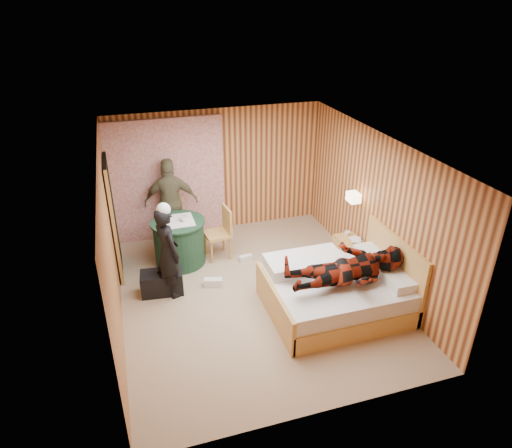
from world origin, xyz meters
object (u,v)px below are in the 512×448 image
object	(u,v)px
nightstand	(349,252)
wall_lamp	(354,197)
round_table	(179,242)
man_at_table	(171,202)
chair_near	(222,229)
duffel_bag	(162,283)
woman_standing	(168,252)
man_on_bed	(349,261)
bed	(337,290)
chair_far	(173,218)

from	to	relation	value
nightstand	wall_lamp	bearing A→B (deg)	66.96
round_table	man_at_table	size ratio (longest dim) A/B	0.56
chair_near	duffel_bag	xyz separation A→B (m)	(-1.21, -0.86, -0.38)
chair_near	duffel_bag	world-z (taller)	chair_near
round_table	woman_standing	world-z (taller)	woman_standing
round_table	man_on_bed	size ratio (longest dim) A/B	0.54
man_at_table	chair_near	bearing A→B (deg)	142.56
nightstand	duffel_bag	distance (m)	3.31
nightstand	woman_standing	distance (m)	3.21
wall_lamp	round_table	world-z (taller)	wall_lamp
bed	round_table	size ratio (longest dim) A/B	2.15
bed	nightstand	world-z (taller)	bed
bed	man_at_table	xyz separation A→B (m)	(-2.12, 2.87, 0.54)
round_table	chair_far	distance (m)	0.76
bed	nightstand	size ratio (longest dim) A/B	3.72
chair_far	woman_standing	distance (m)	1.71
wall_lamp	duffel_bag	distance (m)	3.53
round_table	man_on_bed	world-z (taller)	man_on_bed
wall_lamp	man_on_bed	world-z (taller)	man_on_bed
wall_lamp	bed	xyz separation A→B (m)	(-0.80, -1.17, -0.98)
man_at_table	man_on_bed	bearing A→B (deg)	133.00
wall_lamp	nightstand	bearing A→B (deg)	-113.04
chair_near	man_on_bed	bearing A→B (deg)	24.69
bed	woman_standing	size ratio (longest dim) A/B	1.34
wall_lamp	duffel_bag	xyz separation A→B (m)	(-3.35, 0.04, -1.11)
chair_near	duffel_bag	distance (m)	1.53
wall_lamp	round_table	bearing A→B (deg)	162.86
man_at_table	wall_lamp	bearing A→B (deg)	158.04
chair_far	chair_near	xyz separation A→B (m)	(0.78, -0.75, 0.03)
duffel_bag	man_on_bed	world-z (taller)	man_on_bed
chair_near	woman_standing	size ratio (longest dim) A/B	0.63
chair_far	duffel_bag	world-z (taller)	chair_far
bed	round_table	bearing A→B (deg)	135.67
bed	wall_lamp	bearing A→B (deg)	55.54
chair_near	woman_standing	bearing A→B (deg)	-55.73
chair_far	duffel_bag	distance (m)	1.70
round_table	man_on_bed	distance (m)	3.19
round_table	woman_standing	distance (m)	1.02
duffel_bag	man_at_table	bearing A→B (deg)	81.43
bed	man_at_table	distance (m)	3.61
nightstand	woman_standing	world-z (taller)	woman_standing
wall_lamp	bed	distance (m)	1.72
wall_lamp	woman_standing	size ratio (longest dim) A/B	0.17
man_at_table	duffel_bag	bearing A→B (deg)	83.78
round_table	chair_near	size ratio (longest dim) A/B	0.98
round_table	man_on_bed	xyz separation A→B (m)	(2.14, -2.30, 0.56)
nightstand	chair_far	world-z (taller)	chair_far
bed	man_on_bed	bearing A→B (deg)	-83.07
chair_far	man_at_table	xyz separation A→B (m)	(-0.00, 0.05, 0.32)
chair_near	duffel_bag	size ratio (longest dim) A/B	1.45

